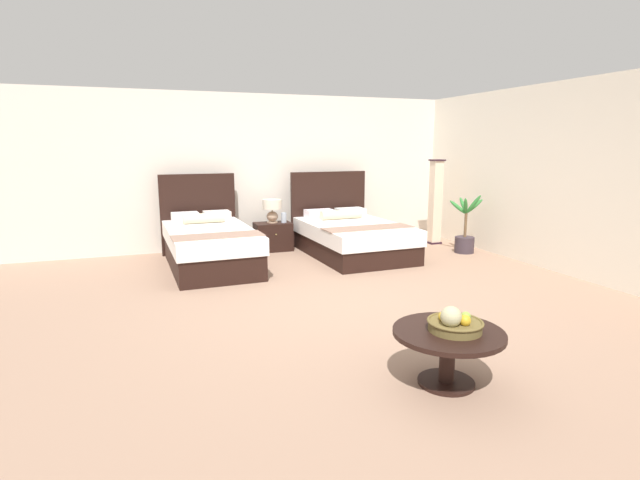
{
  "coord_description": "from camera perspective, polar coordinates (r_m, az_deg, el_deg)",
  "views": [
    {
      "loc": [
        -1.98,
        -4.76,
        1.69
      ],
      "look_at": [
        0.0,
        0.62,
        0.59
      ],
      "focal_mm": 27.48,
      "sensor_mm": 36.0,
      "label": 1
    }
  ],
  "objects": [
    {
      "name": "wall_back",
      "position": [
        8.4,
        -6.65,
        7.94
      ],
      "size": [
        10.3,
        0.12,
        2.53
      ],
      "primitive_type": "cube",
      "color": "silver",
      "rests_on": "ground"
    },
    {
      "name": "vase",
      "position": [
        8.01,
        -4.24,
        2.61
      ],
      "size": [
        0.09,
        0.09,
        0.16
      ],
      "color": "#B1BECF",
      "rests_on": "nightstand"
    },
    {
      "name": "wall_side_right",
      "position": [
        7.43,
        25.81,
        6.55
      ],
      "size": [
        0.12,
        5.99,
        2.53
      ],
      "primitive_type": "cube",
      "color": "silver",
      "rests_on": "ground"
    },
    {
      "name": "bed_near_corner",
      "position": [
        7.7,
        3.67,
        0.46
      ],
      "size": [
        1.4,
        2.1,
        1.26
      ],
      "color": "black",
      "rests_on": "ground"
    },
    {
      "name": "nightstand",
      "position": [
        8.05,
        -5.49,
        0.39
      ],
      "size": [
        0.59,
        0.41,
        0.46
      ],
      "color": "black",
      "rests_on": "ground"
    },
    {
      "name": "floor_lamp_corner",
      "position": [
        8.77,
        13.28,
        4.32
      ],
      "size": [
        0.21,
        0.21,
        1.46
      ],
      "color": "#2E1824",
      "rests_on": "ground"
    },
    {
      "name": "bed_near_window",
      "position": [
        7.11,
        -12.76,
        -0.5
      ],
      "size": [
        1.21,
        2.12,
        1.26
      ],
      "color": "black",
      "rests_on": "ground"
    },
    {
      "name": "coffee_table",
      "position": [
        3.68,
        14.68,
        -11.58
      ],
      "size": [
        0.79,
        0.79,
        0.41
      ],
      "color": "black",
      "rests_on": "ground"
    },
    {
      "name": "ground_plane",
      "position": [
        5.43,
        2.25,
        -7.37
      ],
      "size": [
        10.3,
        10.39,
        0.02
      ],
      "primitive_type": "cube",
      "color": "#A07C65"
    },
    {
      "name": "potted_palm",
      "position": [
        8.19,
        16.52,
        0.37
      ],
      "size": [
        0.5,
        0.47,
        0.96
      ],
      "color": "#392F36",
      "rests_on": "ground"
    },
    {
      "name": "fruit_bowl",
      "position": [
        3.62,
        15.39,
        -9.26
      ],
      "size": [
        0.39,
        0.39,
        0.2
      ],
      "color": "brown",
      "rests_on": "coffee_table"
    },
    {
      "name": "table_lamp",
      "position": [
        8.0,
        -5.59,
        3.73
      ],
      "size": [
        0.31,
        0.31,
        0.38
      ],
      "color": "tan",
      "rests_on": "nightstand"
    }
  ]
}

